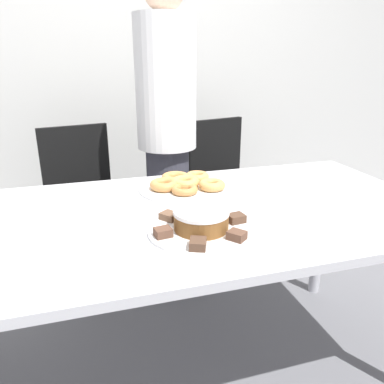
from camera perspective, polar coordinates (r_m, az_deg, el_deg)
The scene contains 22 objects.
ground_plane at distance 1.78m, azimuth -1.15°, elevation -26.36°, with size 12.00×12.00×0.00m, color slate.
wall_back at distance 2.77m, azimuth -10.54°, elevation 19.78°, with size 8.00×0.05×2.60m.
table at distance 1.37m, azimuth -1.34°, elevation -6.09°, with size 1.91×0.91×0.76m.
person_standing at distance 2.02m, azimuth -3.84°, elevation 8.79°, with size 0.31×0.31×1.69m.
office_chair_left at distance 2.27m, azimuth -15.86°, elevation -2.76°, with size 0.52×0.52×0.92m.
office_chair_right at distance 2.43m, azimuth 5.34°, elevation -0.58°, with size 0.54×0.54×0.92m.
plate_cake at distance 1.19m, azimuth 1.39°, elevation -5.83°, with size 0.34×0.34×0.01m.
plate_donuts at distance 1.57m, azimuth -1.05°, elevation 0.63°, with size 0.39×0.39×0.01m.
frosted_cake at distance 1.17m, azimuth 1.40°, elevation -4.18°, with size 0.18×0.18×0.06m.
lamington_0 at distance 1.24m, azimuth 6.73°, elevation -3.98°, with size 0.06×0.05×0.03m.
lamington_1 at distance 1.30m, azimuth 1.80°, elevation -2.74°, with size 0.06×0.07×0.02m.
lamington_2 at distance 1.25m, azimuth -3.46°, elevation -3.67°, with size 0.07×0.07×0.02m.
lamington_3 at distance 1.14m, azimuth -4.44°, elevation -6.14°, with size 0.06×0.05×0.03m.
lamington_4 at distance 1.07m, azimuth 0.90°, elevation -7.90°, with size 0.06×0.07×0.03m.
lamington_5 at distance 1.12m, azimuth 6.83°, elevation -6.58°, with size 0.07×0.07×0.03m.
donut_0 at distance 1.56m, azimuth -1.05°, elevation 1.48°, with size 0.12×0.12×0.04m.
donut_1 at distance 1.49m, azimuth -1.14°, elevation 0.36°, with size 0.11×0.11×0.03m.
donut_2 at distance 1.53m, azimuth 3.08°, elevation 1.08°, with size 0.11×0.11×0.04m.
donut_3 at distance 1.66m, azimuth 0.82°, elevation 2.43°, with size 0.10×0.10×0.03m.
donut_4 at distance 1.62m, azimuth -2.51°, elevation 2.14°, with size 0.12×0.12×0.04m.
donut_5 at distance 1.54m, azimuth -4.24°, elevation 1.12°, with size 0.12×0.12×0.04m.
napkin at distance 1.38m, azimuth -26.36°, elevation -4.44°, with size 0.18×0.16×0.01m.
Camera 1 is at (-0.32, -1.19, 1.28)m, focal length 35.00 mm.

